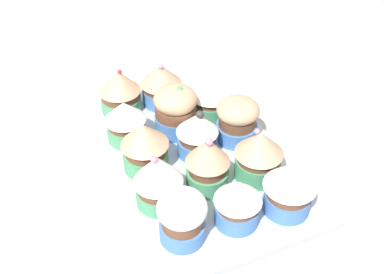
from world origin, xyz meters
The scene contains 17 objects.
ground_plane centered at (0.00, 0.00, -1.50)cm, with size 180.00×180.00×3.00cm, color #9E9EA3.
baking_tray centered at (0.00, 0.00, 0.60)cm, with size 36.72×23.68×1.20cm.
cupcake_0 centered at (-13.69, -6.39, 5.12)cm, with size 6.29×6.29×7.42cm.
cupcake_1 centered at (-7.24, -5.98, 4.89)cm, with size 6.20×6.20×7.40cm.
cupcake_2 centered at (0.60, -7.13, 4.54)cm, with size 5.95×5.95×6.56cm.
cupcake_3 centered at (7.11, -6.12, 5.01)cm, with size 6.35×6.35×7.39cm.
cupcake_4 centered at (-12.96, 0.37, 4.53)cm, with size 5.59×5.59×6.43cm.
cupcake_5 centered at (-6.26, 0.66, 5.11)cm, with size 5.57×5.57×7.96cm.
cupcake_6 centered at (-0.21, -0.77, 4.58)cm, with size 5.71×5.71×6.94cm.
cupcake_7 centered at (5.77, -0.25, 4.90)cm, with size 6.15×6.15×7.61cm.
cupcake_8 centered at (13.13, -0.63, 4.65)cm, with size 6.38×6.38×6.95cm.
cupcake_9 centered at (-12.60, 6.73, 4.74)cm, with size 5.59×5.59×6.89cm.
cupcake_10 centered at (-6.49, 7.22, 5.05)cm, with size 6.02×6.02×7.68cm.
cupcake_11 centered at (-0.16, 6.61, 4.88)cm, with size 6.27×6.27×7.12cm.
cupcake_12 centered at (6.65, 7.19, 4.52)cm, with size 5.85×5.85×6.33cm.
cupcake_13 centered at (13.72, 5.77, 4.75)cm, with size 6.27×6.27×7.20cm.
napkin centered at (28.73, 5.73, 0.30)cm, with size 15.59×14.64×0.60cm, color white.
Camera 1 is at (-44.08, 19.39, 44.29)cm, focal length 43.89 mm.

